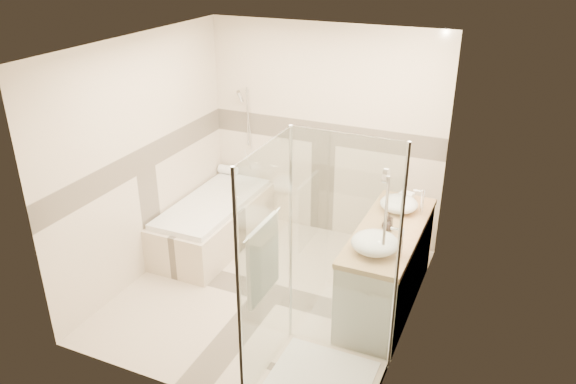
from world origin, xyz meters
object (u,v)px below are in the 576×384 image
at_px(amenity_bottle_a, 389,221).
at_px(amenity_bottle_b, 387,224).
at_px(shower_enclosure, 310,329).
at_px(vessel_sink_far, 375,243).
at_px(vanity, 387,267).
at_px(bathtub, 214,220).
at_px(vessel_sink_near, 399,204).

height_order(amenity_bottle_a, amenity_bottle_b, amenity_bottle_a).
height_order(shower_enclosure, vessel_sink_far, shower_enclosure).
relative_size(amenity_bottle_a, amenity_bottle_b, 1.08).
bearing_deg(vanity, amenity_bottle_b, -110.63).
height_order(bathtub, shower_enclosure, shower_enclosure).
height_order(bathtub, vanity, vanity).
bearing_deg(vessel_sink_far, bathtub, 158.93).
xyz_separation_m(bathtub, amenity_bottle_b, (2.13, -0.40, 0.61)).
height_order(shower_enclosure, amenity_bottle_a, shower_enclosure).
relative_size(vanity, amenity_bottle_a, 11.21).
distance_m(bathtub, amenity_bottle_a, 2.24).
relative_size(vessel_sink_far, amenity_bottle_a, 2.89).
relative_size(vessel_sink_far, amenity_bottle_b, 3.12).
height_order(bathtub, amenity_bottle_a, amenity_bottle_a).
bearing_deg(bathtub, vessel_sink_far, -21.07).
height_order(vanity, amenity_bottle_a, amenity_bottle_a).
relative_size(bathtub, amenity_bottle_a, 11.76).
relative_size(shower_enclosure, vessel_sink_near, 5.45).
bearing_deg(vessel_sink_far, amenity_bottle_b, 90.00).
bearing_deg(vanity, vessel_sink_far, -92.43).
bearing_deg(vessel_sink_far, vanity, 87.57).
relative_size(vessel_sink_near, amenity_bottle_a, 2.59).
height_order(vessel_sink_near, amenity_bottle_a, vessel_sink_near).
distance_m(shower_enclosure, amenity_bottle_b, 1.31).
height_order(bathtub, amenity_bottle_b, amenity_bottle_b).
height_order(vanity, shower_enclosure, shower_enclosure).
bearing_deg(amenity_bottle_b, vessel_sink_near, 90.00).
bearing_deg(bathtub, amenity_bottle_a, -9.34).
distance_m(vanity, vessel_sink_near, 0.63).
height_order(vessel_sink_far, amenity_bottle_a, vessel_sink_far).
xyz_separation_m(vessel_sink_near, amenity_bottle_a, (0.00, -0.39, -0.00)).
bearing_deg(amenity_bottle_a, vanity, 0.87).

